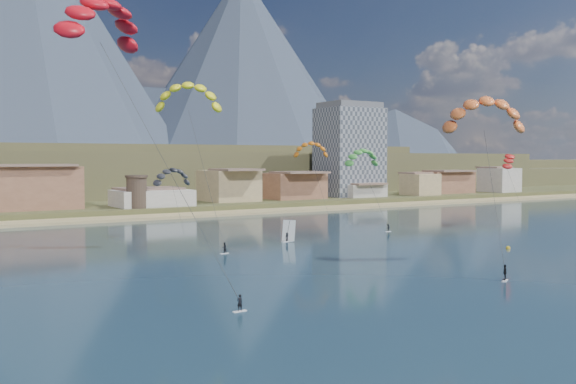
{
  "coord_description": "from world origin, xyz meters",
  "views": [
    {
      "loc": [
        -49.87,
        -47.64,
        14.92
      ],
      "look_at": [
        0.0,
        32.0,
        10.0
      ],
      "focal_mm": 40.07,
      "sensor_mm": 36.0,
      "label": 1
    }
  ],
  "objects_px": {
    "watchtower": "(137,191)",
    "kitesurfer_yellow": "(188,93)",
    "windsurfer": "(288,235)",
    "buoy": "(508,248)",
    "apartment_tower": "(349,150)",
    "kitesurfer_red": "(100,15)",
    "kitesurfer_orange": "(484,110)",
    "kitesurfer_green": "(362,155)"
  },
  "relations": [
    {
      "from": "apartment_tower",
      "to": "buoy",
      "type": "height_order",
      "value": "apartment_tower"
    },
    {
      "from": "windsurfer",
      "to": "kitesurfer_green",
      "type": "bearing_deg",
      "value": 23.52
    },
    {
      "from": "kitesurfer_red",
      "to": "kitesurfer_green",
      "type": "height_order",
      "value": "kitesurfer_red"
    },
    {
      "from": "kitesurfer_green",
      "to": "kitesurfer_red",
      "type": "bearing_deg",
      "value": -149.49
    },
    {
      "from": "watchtower",
      "to": "buoy",
      "type": "bearing_deg",
      "value": -70.86
    },
    {
      "from": "kitesurfer_red",
      "to": "kitesurfer_orange",
      "type": "xyz_separation_m",
      "value": [
        54.66,
        -4.2,
        -8.04
      ]
    },
    {
      "from": "watchtower",
      "to": "kitesurfer_red",
      "type": "distance_m",
      "value": 102.15
    },
    {
      "from": "kitesurfer_green",
      "to": "buoy",
      "type": "bearing_deg",
      "value": -89.81
    },
    {
      "from": "kitesurfer_yellow",
      "to": "apartment_tower",
      "type": "bearing_deg",
      "value": 39.76
    },
    {
      "from": "kitesurfer_red",
      "to": "kitesurfer_yellow",
      "type": "distance_m",
      "value": 38.06
    },
    {
      "from": "watchtower",
      "to": "kitesurfer_red",
      "type": "bearing_deg",
      "value": -110.79
    },
    {
      "from": "kitesurfer_red",
      "to": "kitesurfer_orange",
      "type": "distance_m",
      "value": 55.41
    },
    {
      "from": "apartment_tower",
      "to": "buoy",
      "type": "xyz_separation_m",
      "value": [
        -48.17,
        -105.7,
        -17.7
      ]
    },
    {
      "from": "apartment_tower",
      "to": "buoy",
      "type": "distance_m",
      "value": 117.5
    },
    {
      "from": "watchtower",
      "to": "kitesurfer_yellow",
      "type": "distance_m",
      "value": 66.87
    },
    {
      "from": "kitesurfer_red",
      "to": "watchtower",
      "type": "bearing_deg",
      "value": 69.21
    },
    {
      "from": "windsurfer",
      "to": "kitesurfer_red",
      "type": "bearing_deg",
      "value": -145.53
    },
    {
      "from": "kitesurfer_yellow",
      "to": "kitesurfer_orange",
      "type": "relative_size",
      "value": 1.04
    },
    {
      "from": "watchtower",
      "to": "kitesurfer_yellow",
      "type": "bearing_deg",
      "value": -101.12
    },
    {
      "from": "windsurfer",
      "to": "buoy",
      "type": "distance_m",
      "value": 37.53
    },
    {
      "from": "kitesurfer_yellow",
      "to": "kitesurfer_green",
      "type": "distance_m",
      "value": 46.16
    },
    {
      "from": "apartment_tower",
      "to": "buoy",
      "type": "relative_size",
      "value": 44.41
    },
    {
      "from": "watchtower",
      "to": "buoy",
      "type": "relative_size",
      "value": 11.94
    },
    {
      "from": "watchtower",
      "to": "kitesurfer_orange",
      "type": "relative_size",
      "value": 0.31
    },
    {
      "from": "kitesurfer_red",
      "to": "apartment_tower",
      "type": "bearing_deg",
      "value": 42.84
    },
    {
      "from": "apartment_tower",
      "to": "kitesurfer_yellow",
      "type": "height_order",
      "value": "apartment_tower"
    },
    {
      "from": "kitesurfer_yellow",
      "to": "kitesurfer_orange",
      "type": "distance_m",
      "value": 46.85
    },
    {
      "from": "kitesurfer_red",
      "to": "kitesurfer_green",
      "type": "relative_size",
      "value": 1.89
    },
    {
      "from": "kitesurfer_green",
      "to": "windsurfer",
      "type": "bearing_deg",
      "value": -156.48
    },
    {
      "from": "watchtower",
      "to": "kitesurfer_green",
      "type": "distance_m",
      "value": 62.8
    },
    {
      "from": "kitesurfer_green",
      "to": "windsurfer",
      "type": "height_order",
      "value": "kitesurfer_green"
    },
    {
      "from": "kitesurfer_green",
      "to": "kitesurfer_yellow",
      "type": "bearing_deg",
      "value": -167.96
    },
    {
      "from": "apartment_tower",
      "to": "watchtower",
      "type": "bearing_deg",
      "value": -170.07
    },
    {
      "from": "kitesurfer_green",
      "to": "windsurfer",
      "type": "relative_size",
      "value": 4.72
    },
    {
      "from": "apartment_tower",
      "to": "kitesurfer_red",
      "type": "distance_m",
      "value": 157.67
    },
    {
      "from": "kitesurfer_red",
      "to": "kitesurfer_yellow",
      "type": "xyz_separation_m",
      "value": [
        22.92,
        30.06,
        -4.42
      ]
    },
    {
      "from": "apartment_tower",
      "to": "kitesurfer_orange",
      "type": "distance_m",
      "value": 126.62
    },
    {
      "from": "watchtower",
      "to": "kitesurfer_red",
      "type": "height_order",
      "value": "kitesurfer_red"
    },
    {
      "from": "watchtower",
      "to": "windsurfer",
      "type": "bearing_deg",
      "value": -84.9
    },
    {
      "from": "watchtower",
      "to": "kitesurfer_yellow",
      "type": "relative_size",
      "value": 0.3
    },
    {
      "from": "watchtower",
      "to": "buoy",
      "type": "height_order",
      "value": "watchtower"
    },
    {
      "from": "buoy",
      "to": "apartment_tower",
      "type": "bearing_deg",
      "value": 65.5
    }
  ]
}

